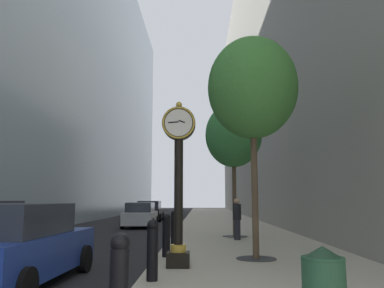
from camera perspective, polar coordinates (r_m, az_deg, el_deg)
ground_plane at (r=29.14m, az=-1.41°, el=-11.48°), size 110.00×110.00×0.00m
sidewalk_right at (r=32.14m, az=4.16°, el=-11.01°), size 5.87×80.00×0.14m
building_block_left at (r=37.14m, az=-20.56°, el=13.32°), size 9.00×80.00×29.91m
building_block_right at (r=35.55m, az=16.28°, el=12.71°), size 9.00×80.00×28.30m
street_clock at (r=9.83m, az=-1.95°, el=-4.40°), size 0.84×0.55×4.09m
bollard_nearest at (r=5.03m, az=-10.50°, el=-19.15°), size 0.24×0.24×1.21m
bollard_second at (r=8.27m, az=-5.75°, el=-14.80°), size 0.24×0.24×1.21m
bollard_third at (r=11.55m, az=-3.75°, el=-12.88°), size 0.24×0.24×1.21m
bollard_fourth at (r=14.85m, az=-2.64°, el=-11.81°), size 0.24×0.24×1.21m
bollard_fifth at (r=18.16m, az=-1.95°, el=-11.12°), size 0.24×0.24×1.21m
street_tree_near at (r=11.67m, az=8.75°, el=7.95°), size 2.60×2.60×6.32m
street_tree_mid_near at (r=17.97m, az=6.03°, el=1.25°), size 2.55×2.55×5.99m
pedestrian_by_clock at (r=16.37m, az=6.54°, el=-10.54°), size 0.45×0.45×1.67m
car_blue_near at (r=9.12m, az=-23.80°, el=-13.32°), size 2.08×4.59×1.67m
car_black_mid at (r=32.81m, az=-6.14°, el=-9.66°), size 2.14×4.27×1.64m
car_silver_trailing at (r=25.70m, az=-7.45°, el=-10.17°), size 2.10×4.70×1.56m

